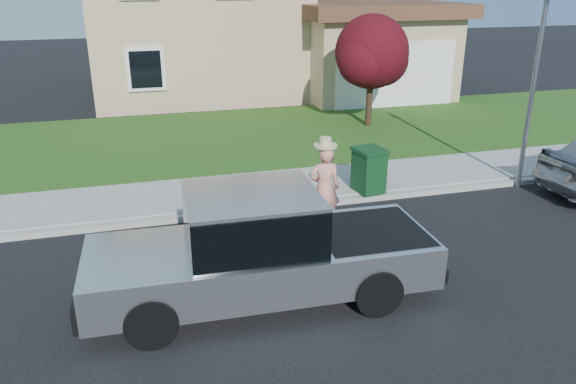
# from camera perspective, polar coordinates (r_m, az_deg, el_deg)

# --- Properties ---
(ground) EXTENTS (80.00, 80.00, 0.00)m
(ground) POSITION_cam_1_polar(r_m,az_deg,el_deg) (9.33, 3.59, -8.59)
(ground) COLOR black
(ground) RESTS_ON ground
(curb) EXTENTS (40.00, 0.20, 0.12)m
(curb) POSITION_cam_1_polar(r_m,az_deg,el_deg) (12.07, 3.61, -1.09)
(curb) COLOR gray
(curb) RESTS_ON ground
(sidewalk) EXTENTS (40.00, 2.00, 0.15)m
(sidewalk) POSITION_cam_1_polar(r_m,az_deg,el_deg) (13.03, 2.04, 0.74)
(sidewalk) COLOR gray
(sidewalk) RESTS_ON ground
(lawn) EXTENTS (40.00, 7.00, 0.10)m
(lawn) POSITION_cam_1_polar(r_m,az_deg,el_deg) (17.17, -2.51, 5.72)
(lawn) COLOR #214C15
(lawn) RESTS_ON ground
(house) EXTENTS (14.00, 11.30, 6.85)m
(house) POSITION_cam_1_polar(r_m,az_deg,el_deg) (24.39, -6.34, 17.66)
(house) COLOR tan
(house) RESTS_ON ground
(pickup_truck) EXTENTS (5.33, 2.11, 1.73)m
(pickup_truck) POSITION_cam_1_polar(r_m,az_deg,el_deg) (8.39, -2.84, -5.93)
(pickup_truck) COLOR black
(pickup_truck) RESTS_ON ground
(woman) EXTENTS (0.66, 0.48, 1.83)m
(woman) POSITION_cam_1_polar(r_m,az_deg,el_deg) (10.70, 3.72, 0.57)
(woman) COLOR tan
(woman) RESTS_ON ground
(ornamental_tree) EXTENTS (2.52, 2.27, 3.46)m
(ornamental_tree) POSITION_cam_1_polar(r_m,az_deg,el_deg) (17.98, 8.59, 13.57)
(ornamental_tree) COLOR black
(ornamental_tree) RESTS_ON lawn
(trash_bin) EXTENTS (0.70, 0.78, 0.97)m
(trash_bin) POSITION_cam_1_polar(r_m,az_deg,el_deg) (12.43, 8.22, 2.27)
(trash_bin) COLOR #0E3417
(trash_bin) RESTS_ON sidewalk
(street_lamp) EXTENTS (0.23, 0.59, 4.52)m
(street_lamp) POSITION_cam_1_polar(r_m,az_deg,el_deg) (13.48, 23.91, 10.69)
(street_lamp) COLOR slate
(street_lamp) RESTS_ON ground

